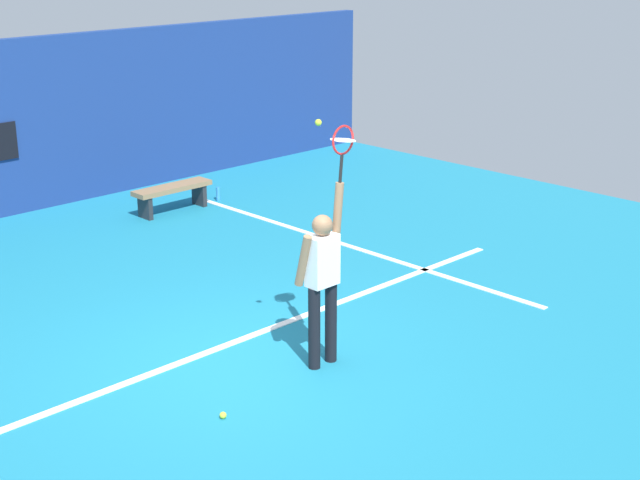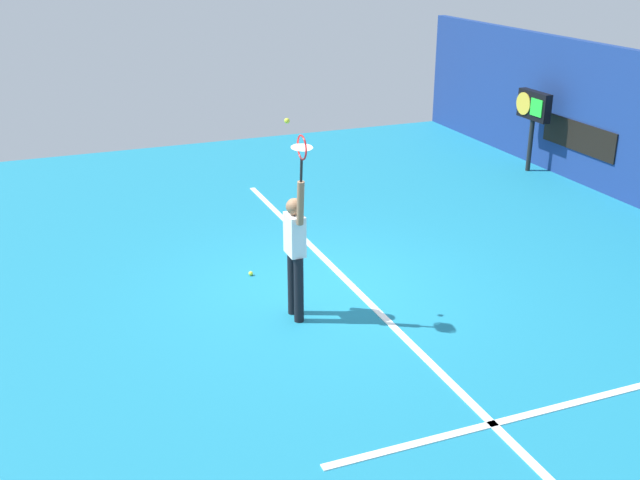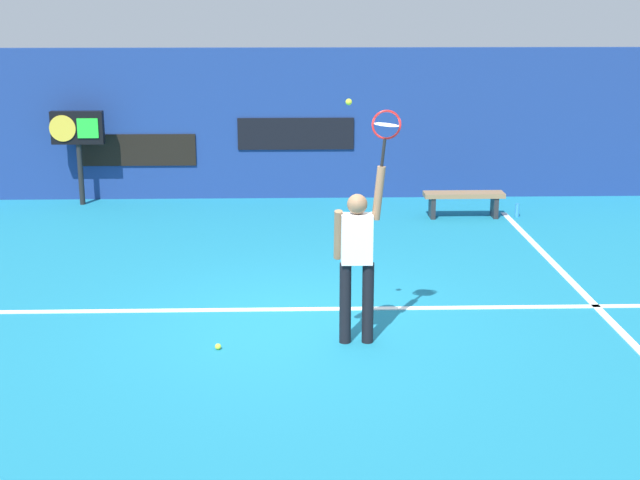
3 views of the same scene
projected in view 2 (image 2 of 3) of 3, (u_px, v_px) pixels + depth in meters
The scene contains 9 objects.
ground_plane at pixel (323, 290), 11.11m from camera, with size 18.00×18.00×0.00m, color teal.
sponsor_banner_portside at pixel (578, 137), 15.69m from camera, with size 2.20×0.03×0.60m, color black.
court_baseline at pixel (351, 285), 11.26m from camera, with size 10.00×0.10×0.01m, color white.
court_sideline at pixel (610, 394), 8.59m from camera, with size 0.10×7.00×0.01m, color white.
tennis_player at pixel (295, 248), 9.96m from camera, with size 0.54×0.31×1.99m.
tennis_racket at pixel (302, 150), 9.19m from camera, with size 0.34×0.27×0.62m.
tennis_ball at pixel (287, 121), 9.41m from camera, with size 0.07×0.07×0.07m, color #CCE033.
scoreboard_clock at pixel (533, 109), 16.26m from camera, with size 0.96×0.20×1.74m.
spare_ball at pixel (251, 273), 11.57m from camera, with size 0.07×0.07×0.07m, color #CCE033.
Camera 2 is at (9.32, -3.74, 4.80)m, focal length 42.86 mm.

